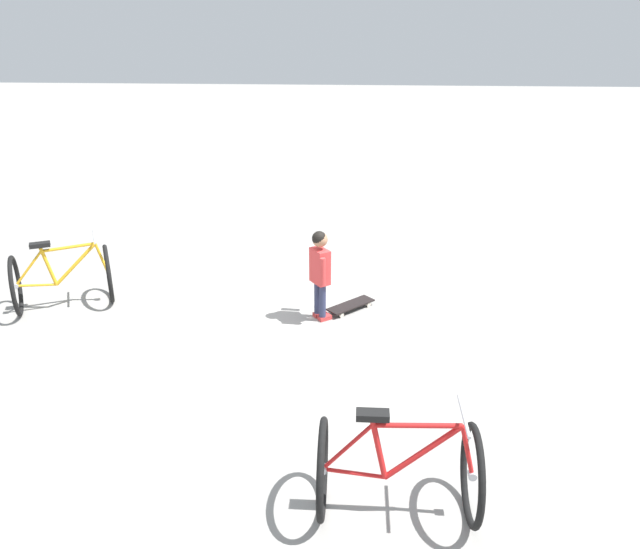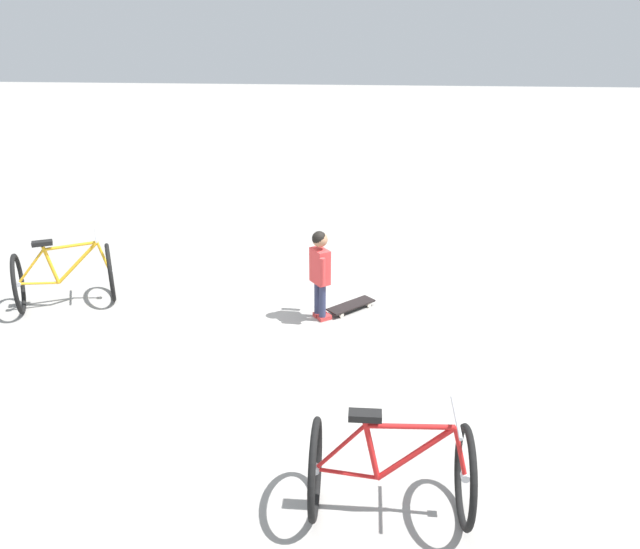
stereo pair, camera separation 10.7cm
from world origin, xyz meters
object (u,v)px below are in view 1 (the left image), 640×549
Objects in this scene: skateboard at (351,305)px; child_person at (320,266)px; bicycle_near at (63,278)px; bicycle_mid at (397,469)px.

child_person is at bearing -54.54° from skateboard.
bicycle_near is 4.85m from bicycle_mid.
bicycle_mid is at bearing 50.72° from bicycle_near.
child_person is at bearing -166.35° from bicycle_mid.
skateboard is 3.40m from bicycle_near.
skateboard is 3.25m from bicycle_mid.
skateboard is at bearing -173.39° from bicycle_mid.
child_person is 3.06m from bicycle_mid.
bicycle_near is at bearing -87.63° from skateboard.
child_person reaches higher than bicycle_mid.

